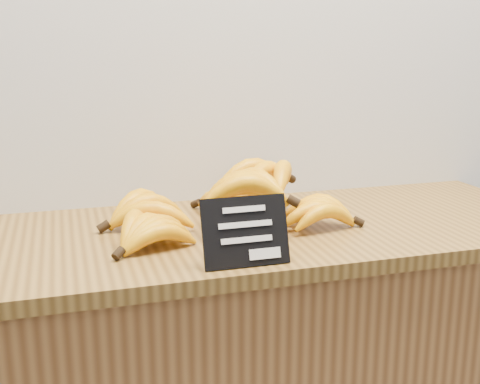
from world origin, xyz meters
TOP-DOWN VIEW (x-y plane):
  - counter_top at (0.01, 2.75)m, footprint 1.49×0.54m
  - chalkboard_sign at (-0.03, 2.53)m, footprint 0.16×0.04m
  - banana_pile at (-0.00, 2.77)m, footprint 0.57×0.37m

SIDE VIEW (x-z plane):
  - counter_top at x=0.01m, z-range 0.90..0.93m
  - banana_pile at x=0.00m, z-range 0.92..1.05m
  - chalkboard_sign at x=-0.03m, z-range 0.93..1.05m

